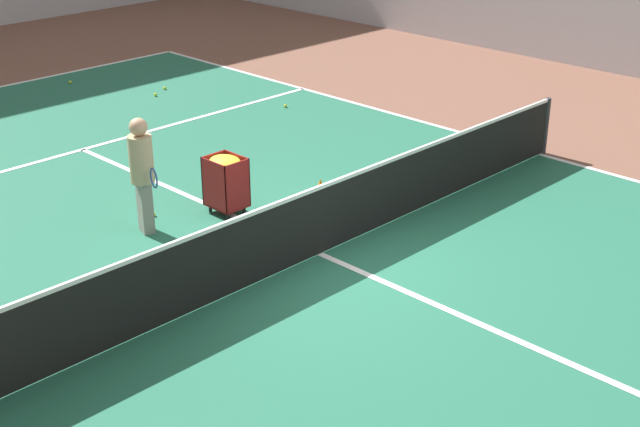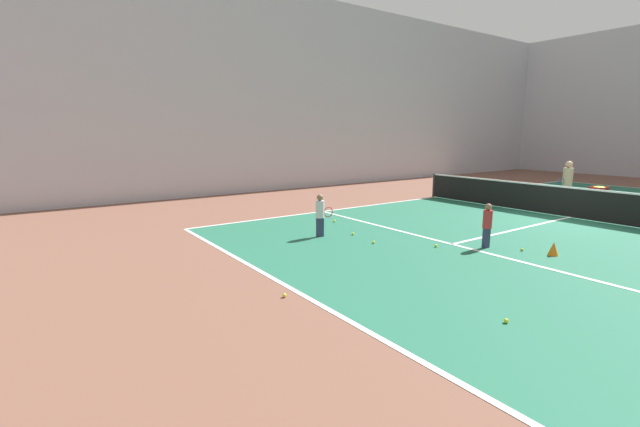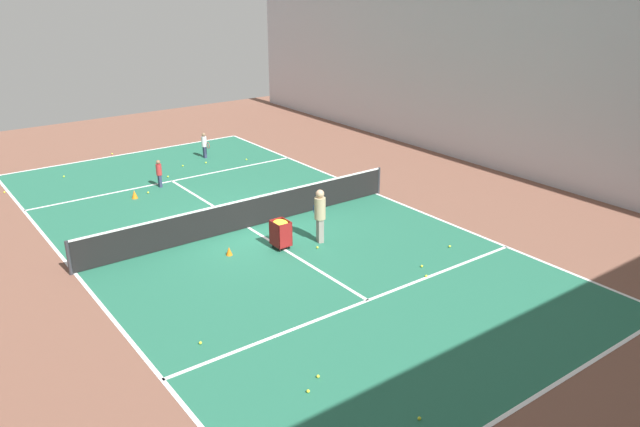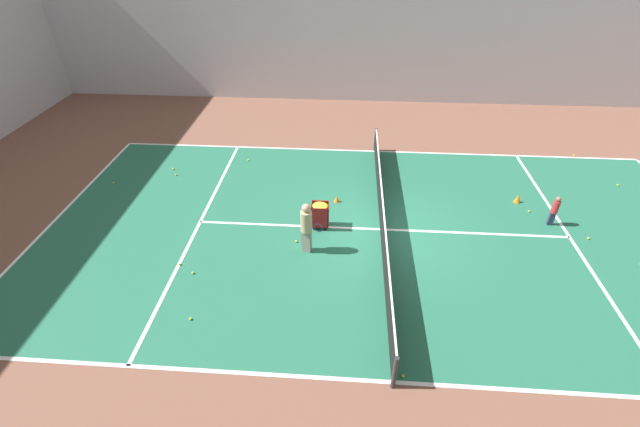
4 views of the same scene
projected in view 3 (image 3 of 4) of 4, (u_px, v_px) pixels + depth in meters
The scene contains 34 objects.
ground_plane at pixel (248, 228), 19.90m from camera, with size 37.05×37.05×0.00m, color brown.
court_playing_area at pixel (248, 228), 19.90m from camera, with size 10.84×21.28×0.00m.
line_baseline_near at pixel (128, 154), 27.86m from camera, with size 10.84×0.10×0.00m, color white.
line_baseline_far at pixel (530, 400), 11.93m from camera, with size 10.84×0.10×0.00m, color white.
line_sideline_left at pixel (376, 194), 22.90m from camera, with size 0.10×21.28×0.00m, color white.
line_sideline_right at pixel (75, 273), 16.90m from camera, with size 0.10×21.28×0.00m, color white.
line_service_near at pixel (172, 181), 24.28m from camera, with size 10.84×0.10×0.00m, color white.
line_service_far at pixel (368, 300), 15.52m from camera, with size 10.84×0.10×0.00m, color white.
line_centre_service at pixel (248, 228), 19.90m from camera, with size 0.10×11.70×0.00m, color white.
hall_enclosure_left at pixel (494, 57), 24.56m from camera, with size 0.15×33.35×8.98m.
tennis_net at pixel (248, 213), 19.71m from camera, with size 11.14×0.10×0.99m.
player_near_baseline at pixel (204, 144), 27.05m from camera, with size 0.23×0.55×1.12m.
coach_at_net at pixel (320, 212), 18.54m from camera, with size 0.42×0.69×1.67m.
child_midcourt at pixel (159, 172), 23.40m from camera, with size 0.22×0.22×1.06m.
ball_cart at pixel (281, 229), 18.22m from camera, with size 0.46×0.55×0.88m.
training_cone_0 at pixel (229, 251), 17.94m from camera, with size 0.19×0.19×0.25m, color orange.
training_cone_1 at pixel (134, 194), 22.39m from camera, with size 0.22×0.22×0.30m, color orange.
tennis_ball_0 at pixel (317, 247), 18.39m from camera, with size 0.07×0.07×0.07m, color yellow.
tennis_ball_1 at pixel (200, 343), 13.70m from camera, with size 0.07×0.07×0.07m, color yellow.
tennis_ball_2 at pixel (4, 192), 22.96m from camera, with size 0.07×0.07×0.07m, color yellow.
tennis_ball_3 at pixel (426, 276), 16.68m from camera, with size 0.07×0.07×0.07m, color yellow.
tennis_ball_4 at pixel (318, 376), 12.57m from camera, with size 0.07×0.07×0.07m, color yellow.
tennis_ball_5 at pixel (183, 166), 26.04m from camera, with size 0.07×0.07×0.07m, color yellow.
tennis_ball_6 at pixel (369, 192), 22.99m from camera, with size 0.07×0.07×0.07m, color yellow.
tennis_ball_7 at pixel (206, 163), 26.47m from camera, with size 0.07×0.07×0.07m, color yellow.
tennis_ball_8 at pixel (148, 192), 22.93m from camera, with size 0.07×0.07×0.07m, color yellow.
tennis_ball_9 at pixel (112, 154), 27.75m from camera, with size 0.07×0.07×0.07m, color yellow.
tennis_ball_10 at pixel (246, 159), 26.92m from camera, with size 0.07×0.07×0.07m, color yellow.
tennis_ball_11 at pixel (422, 266), 17.23m from camera, with size 0.07×0.07×0.07m, color yellow.
tennis_ball_12 at pixel (308, 391), 12.13m from camera, with size 0.07×0.07×0.07m, color yellow.
tennis_ball_13 at pixel (64, 176), 24.70m from camera, with size 0.07×0.07×0.07m, color yellow.
tennis_ball_14 at pixel (419, 418), 11.39m from camera, with size 0.07×0.07×0.07m, color yellow.
tennis_ball_15 at pixel (168, 177), 24.69m from camera, with size 0.07×0.07×0.07m, color yellow.
tennis_ball_16 at pixel (450, 246), 18.47m from camera, with size 0.07×0.07×0.07m, color yellow.
Camera 3 is at (9.07, 16.12, 7.69)m, focal length 35.00 mm.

